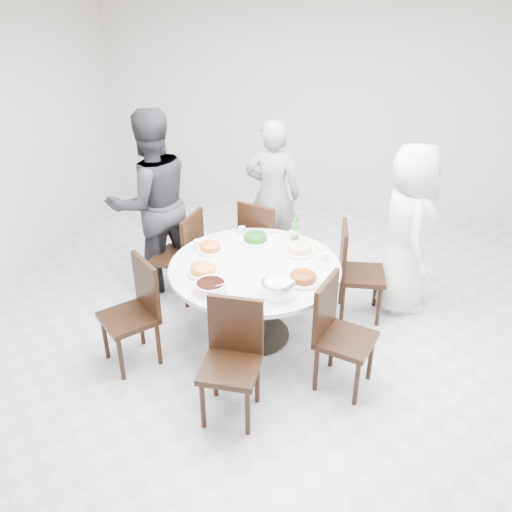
% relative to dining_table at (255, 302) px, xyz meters
% --- Properties ---
extents(floor, '(6.00, 6.00, 0.01)m').
position_rel_dining_table_xyz_m(floor, '(0.29, 0.11, -0.38)').
color(floor, silver).
rests_on(floor, ground).
extents(ceiling, '(6.00, 6.00, 0.01)m').
position_rel_dining_table_xyz_m(ceiling, '(0.29, 0.11, 2.42)').
color(ceiling, white).
rests_on(ceiling, ground).
extents(wall_back, '(6.00, 0.01, 2.80)m').
position_rel_dining_table_xyz_m(wall_back, '(0.29, 3.11, 1.02)').
color(wall_back, beige).
rests_on(wall_back, ground).
extents(dining_table, '(1.50, 1.50, 0.75)m').
position_rel_dining_table_xyz_m(dining_table, '(0.00, 0.00, 0.00)').
color(dining_table, silver).
rests_on(dining_table, floor).
extents(chair_ne, '(0.46, 0.46, 0.95)m').
position_rel_dining_table_xyz_m(chair_ne, '(0.93, 0.55, 0.10)').
color(chair_ne, black).
rests_on(chair_ne, floor).
extents(chair_n, '(0.53, 0.53, 0.95)m').
position_rel_dining_table_xyz_m(chair_n, '(-0.10, 1.01, 0.10)').
color(chair_n, black).
rests_on(chair_n, floor).
extents(chair_nw, '(0.48, 0.48, 0.95)m').
position_rel_dining_table_xyz_m(chair_nw, '(-0.91, 0.52, 0.10)').
color(chair_nw, black).
rests_on(chair_nw, floor).
extents(chair_sw, '(0.59, 0.59, 0.95)m').
position_rel_dining_table_xyz_m(chair_sw, '(-0.96, -0.57, 0.10)').
color(chair_sw, black).
rests_on(chair_sw, floor).
extents(chair_s, '(0.42, 0.42, 0.95)m').
position_rel_dining_table_xyz_m(chair_s, '(0.02, -1.01, 0.10)').
color(chair_s, black).
rests_on(chair_s, floor).
extents(chair_se, '(0.52, 0.52, 0.95)m').
position_rel_dining_table_xyz_m(chair_se, '(0.84, -0.50, 0.10)').
color(chair_se, black).
rests_on(chair_se, floor).
extents(diner_right, '(0.65, 0.89, 1.67)m').
position_rel_dining_table_xyz_m(diner_right, '(1.31, 0.82, 0.46)').
color(diner_right, silver).
rests_on(diner_right, floor).
extents(diner_middle, '(0.61, 0.41, 1.66)m').
position_rel_dining_table_xyz_m(diner_middle, '(-0.10, 1.43, 0.46)').
color(diner_middle, black).
rests_on(diner_middle, floor).
extents(diner_left, '(1.16, 1.14, 1.89)m').
position_rel_dining_table_xyz_m(diner_left, '(-1.20, 0.71, 0.57)').
color(diner_left, black).
rests_on(diner_left, floor).
extents(dish_greens, '(0.28, 0.28, 0.07)m').
position_rel_dining_table_xyz_m(dish_greens, '(-0.09, 0.44, 0.41)').
color(dish_greens, white).
rests_on(dish_greens, dining_table).
extents(dish_pale, '(0.28, 0.28, 0.08)m').
position_rel_dining_table_xyz_m(dish_pale, '(0.35, 0.31, 0.41)').
color(dish_pale, white).
rests_on(dish_pale, dining_table).
extents(dish_orange, '(0.24, 0.24, 0.06)m').
position_rel_dining_table_xyz_m(dish_orange, '(-0.45, 0.17, 0.41)').
color(dish_orange, white).
rests_on(dish_orange, dining_table).
extents(dish_redbrown, '(0.28, 0.28, 0.07)m').
position_rel_dining_table_xyz_m(dish_redbrown, '(0.44, -0.18, 0.41)').
color(dish_redbrown, white).
rests_on(dish_redbrown, dining_table).
extents(dish_tofu, '(0.28, 0.28, 0.07)m').
position_rel_dining_table_xyz_m(dish_tofu, '(-0.40, -0.22, 0.41)').
color(dish_tofu, white).
rests_on(dish_tofu, dining_table).
extents(rice_bowl, '(0.27, 0.27, 0.12)m').
position_rel_dining_table_xyz_m(rice_bowl, '(0.27, -0.42, 0.43)').
color(rice_bowl, silver).
rests_on(rice_bowl, dining_table).
extents(soup_bowl, '(0.25, 0.25, 0.08)m').
position_rel_dining_table_xyz_m(soup_bowl, '(-0.26, -0.47, 0.41)').
color(soup_bowl, white).
rests_on(soup_bowl, dining_table).
extents(beverage_bottle, '(0.07, 0.07, 0.25)m').
position_rel_dining_table_xyz_m(beverage_bottle, '(0.28, 0.52, 0.50)').
color(beverage_bottle, '#377C31').
rests_on(beverage_bottle, dining_table).
extents(tea_cups, '(0.07, 0.07, 0.08)m').
position_rel_dining_table_xyz_m(tea_cups, '(0.01, 0.62, 0.42)').
color(tea_cups, white).
rests_on(tea_cups, dining_table).
extents(chopsticks, '(0.24, 0.04, 0.01)m').
position_rel_dining_table_xyz_m(chopsticks, '(0.02, 0.62, 0.38)').
color(chopsticks, tan).
rests_on(chopsticks, dining_table).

